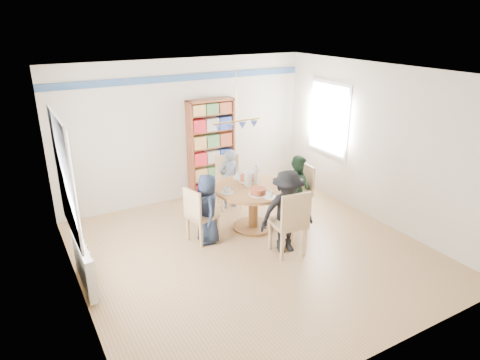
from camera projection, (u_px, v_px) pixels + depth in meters
ground at (253, 251)px, 6.61m from camera, size 5.00×5.00×0.00m
room_shell at (210, 137)px, 6.60m from camera, size 5.00×5.00×5.00m
radiator at (84, 265)px, 5.62m from camera, size 0.12×1.00×0.60m
dining_table at (253, 198)px, 7.16m from camera, size 1.30×1.30×0.75m
chair_left at (198, 213)px, 6.71m from camera, size 0.50×0.50×0.93m
chair_right at (301, 189)px, 7.60m from camera, size 0.46×0.46×0.97m
chair_far at (228, 179)px, 8.01m from camera, size 0.54×0.54×0.99m
chair_near at (291, 221)px, 6.30m from camera, size 0.51×0.51×1.06m
person_left at (208, 209)px, 6.72m from camera, size 0.44×0.60×1.14m
person_right at (297, 187)px, 7.53m from camera, size 0.45×0.58×1.17m
person_far at (229, 179)px, 7.94m from camera, size 0.43×0.29×1.15m
person_near at (287, 212)px, 6.40m from camera, size 0.93×0.64×1.31m
bookshelf at (211, 150)px, 8.38m from camera, size 0.92×0.28×1.94m
tableware at (251, 183)px, 7.08m from camera, size 1.20×1.20×0.31m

